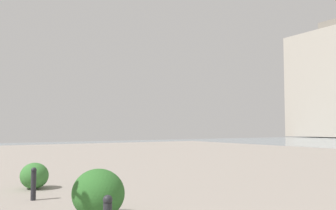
# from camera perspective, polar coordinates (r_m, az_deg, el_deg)

# --- Properties ---
(bollard_mid) EXTENTS (0.13, 0.13, 0.77)m
(bollard_mid) POSITION_cam_1_polar(r_m,az_deg,el_deg) (9.17, -20.86, -11.68)
(bollard_mid) COLOR #232328
(bollard_mid) RESTS_ON ground
(shrub_low) EXTENTS (1.10, 0.99, 0.93)m
(shrub_low) POSITION_cam_1_polar(r_m,az_deg,el_deg) (7.07, -11.18, -13.81)
(shrub_low) COLOR #2D6628
(shrub_low) RESTS_ON ground
(shrub_round) EXTENTS (0.86, 0.77, 0.73)m
(shrub_round) POSITION_cam_1_polar(r_m,az_deg,el_deg) (10.84, -20.74, -10.61)
(shrub_round) COLOR #387533
(shrub_round) RESTS_ON ground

